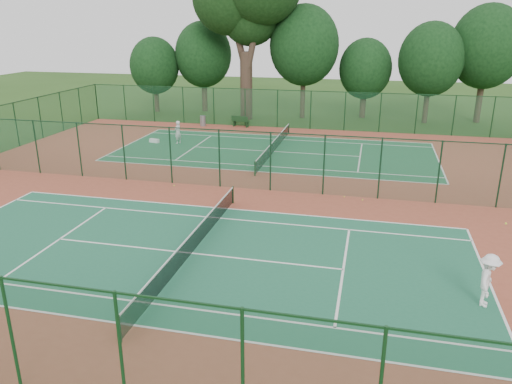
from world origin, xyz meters
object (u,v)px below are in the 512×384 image
Objects in this scene: player_near at (488,280)px; bench at (240,121)px; player_far at (178,132)px; trash_bin at (203,121)px; kit_bag at (154,141)px.

player_near is 32.36m from bench.
player_far reaches higher than trash_bin.
bench is at bearing 68.85° from kit_bag.
player_near is at bearing 63.20° from player_far.
bench reaches higher than trash_bin.
bench is 9.35m from kit_bag.
trash_bin is 1.19× the size of kit_bag.
player_far is (-19.50, 20.36, -0.05)m from player_near.
player_near is at bearing -30.38° from kit_bag.
kit_bag is (-1.64, -7.39, -0.33)m from trash_bin.
player_near is 29.53m from kit_bag.
player_far is at bearing 58.91° from player_near.
bench is at bearing 45.42° from player_near.
player_near reaches higher than kit_bag.
kit_bag is (-2.03, -0.16, -0.78)m from player_far.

